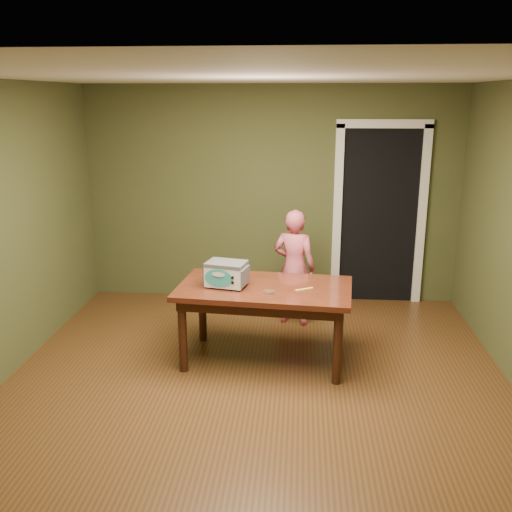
# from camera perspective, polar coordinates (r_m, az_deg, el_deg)

# --- Properties ---
(floor) EXTENTS (5.00, 5.00, 0.00)m
(floor) POSITION_cam_1_polar(r_m,az_deg,el_deg) (4.99, -0.15, -13.73)
(floor) COLOR #573619
(floor) RESTS_ON ground
(room_shell) EXTENTS (4.52, 5.02, 2.61)m
(room_shell) POSITION_cam_1_polar(r_m,az_deg,el_deg) (4.41, -0.16, 5.96)
(room_shell) COLOR #454927
(room_shell) RESTS_ON ground
(doorway) EXTENTS (1.10, 0.66, 2.25)m
(doorway) POSITION_cam_1_polar(r_m,az_deg,el_deg) (7.31, 11.90, 4.33)
(doorway) COLOR black
(doorway) RESTS_ON ground
(dining_table) EXTENTS (1.67, 1.04, 0.75)m
(dining_table) POSITION_cam_1_polar(r_m,az_deg,el_deg) (5.34, 0.86, -4.04)
(dining_table) COLOR #3E170E
(dining_table) RESTS_ON floor
(toy_oven) EXTENTS (0.42, 0.33, 0.24)m
(toy_oven) POSITION_cam_1_polar(r_m,az_deg,el_deg) (5.27, -2.98, -1.72)
(toy_oven) COLOR #4C4F54
(toy_oven) RESTS_ON dining_table
(baking_pan) EXTENTS (0.10, 0.10, 0.02)m
(baking_pan) POSITION_cam_1_polar(r_m,az_deg,el_deg) (5.12, 1.30, -3.62)
(baking_pan) COLOR silver
(baking_pan) RESTS_ON dining_table
(spatula) EXTENTS (0.17, 0.11, 0.01)m
(spatula) POSITION_cam_1_polar(r_m,az_deg,el_deg) (5.23, 4.85, -3.32)
(spatula) COLOR #CFCD5A
(spatula) RESTS_ON dining_table
(child) EXTENTS (0.54, 0.43, 1.29)m
(child) POSITION_cam_1_polar(r_m,az_deg,el_deg) (6.25, 3.84, -1.15)
(child) COLOR #CF5567
(child) RESTS_ON floor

